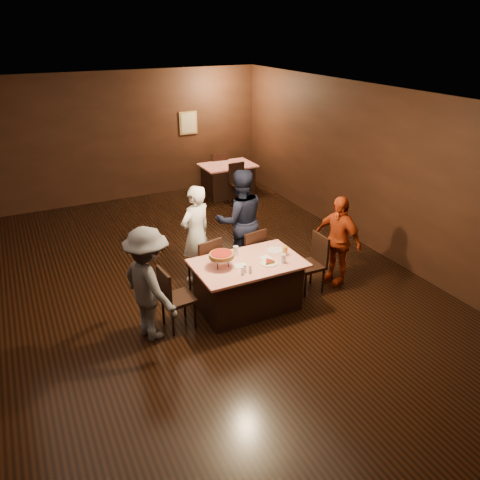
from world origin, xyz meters
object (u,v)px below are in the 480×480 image
object	(u,v)px
diner_navy_hoodie	(240,220)
glass_front_right	(283,259)
chair_end_right	(309,264)
glass_back	(236,250)
diner_white_jacket	(196,234)
plate_empty	(275,250)
chair_far_left	(204,264)
pizza_stand	(222,255)
glass_amber	(285,251)
chair_end_left	(178,297)
chair_back_far	(218,170)
diner_red_shirt	(338,240)
chair_back_near	(240,184)
chair_far_right	(248,254)
back_table	(228,180)
main_table	(248,285)
diner_grey_knit	(149,285)

from	to	relation	value
diner_navy_hoodie	glass_front_right	xyz separation A→B (m)	(-0.03, -1.46, -0.06)
chair_end_right	glass_back	xyz separation A→B (m)	(-1.15, 0.30, 0.37)
glass_back	diner_white_jacket	bearing A→B (deg)	109.62
plate_empty	diner_navy_hoodie	bearing A→B (deg)	93.95
chair_far_left	pizza_stand	size ratio (longest dim) A/B	2.50
diner_white_jacket	glass_amber	xyz separation A→B (m)	(0.96, -1.21, 0.01)
chair_end_left	glass_amber	xyz separation A→B (m)	(1.70, -0.05, 0.37)
diner_navy_hoodie	plate_empty	distance (m)	1.06
chair_back_far	plate_empty	bearing A→B (deg)	81.42
chair_end_right	diner_red_shirt	distance (m)	0.64
glass_amber	chair_far_left	bearing A→B (deg)	141.34
diner_navy_hoodie	glass_amber	size ratio (longest dim) A/B	12.80
diner_navy_hoodie	glass_amber	world-z (taller)	diner_navy_hoodie
glass_front_right	chair_end_left	bearing A→B (deg)	170.84
chair_back_near	diner_white_jacket	distance (m)	3.78
chair_far_right	plate_empty	xyz separation A→B (m)	(0.15, -0.60, 0.30)
chair_back_far	pizza_stand	world-z (taller)	pizza_stand
chair_far_right	glass_back	size ratio (longest dim) A/B	6.79
back_table	pizza_stand	size ratio (longest dim) A/B	3.42
chair_far_left	diner_white_jacket	size ratio (longest dim) A/B	0.57
main_table	chair_back_far	bearing A→B (deg)	70.30
diner_white_jacket	diner_red_shirt	distance (m)	2.31
pizza_stand	diner_grey_knit	bearing A→B (deg)	-174.95
chair_end_right	chair_back_near	distance (m)	4.22
chair_end_right	chair_back_near	bearing A→B (deg)	168.57
chair_back_near	glass_amber	world-z (taller)	chair_back_near
back_table	glass_front_right	world-z (taller)	glass_front_right
chair_far_right	glass_back	world-z (taller)	chair_far_right
chair_back_near	diner_navy_hoodie	xyz separation A→B (m)	(-1.47, -2.93, 0.42)
chair_back_far	glass_amber	world-z (taller)	chair_back_far
chair_far_right	glass_front_right	bearing A→B (deg)	84.21
chair_far_right	glass_front_right	xyz separation A→B (m)	(0.05, -1.00, 0.37)
chair_end_right	glass_front_right	world-z (taller)	chair_end_right
glass_front_right	glass_amber	xyz separation A→B (m)	(0.15, 0.20, 0.00)
chair_end_right	diner_red_shirt	world-z (taller)	diner_red_shirt
chair_end_left	plate_empty	distance (m)	1.68
chair_far_right	diner_white_jacket	world-z (taller)	diner_white_jacket
chair_back_near	diner_red_shirt	xyz separation A→B (m)	(-0.27, -4.07, 0.28)
glass_back	chair_far_left	bearing A→B (deg)	127.87
diner_navy_hoodie	diner_grey_knit	bearing A→B (deg)	42.78
chair_far_right	glass_amber	bearing A→B (deg)	95.39
chair_end_right	pizza_stand	size ratio (longest dim) A/B	2.50
diner_navy_hoodie	glass_back	world-z (taller)	diner_navy_hoodie
glass_amber	chair_back_far	bearing A→B (deg)	76.22
chair_far_left	diner_red_shirt	distance (m)	2.20
diner_white_jacket	diner_grey_knit	bearing A→B (deg)	24.96
chair_back_far	chair_far_right	bearing A→B (deg)	77.95
diner_navy_hoodie	glass_front_right	distance (m)	1.46
diner_red_shirt	plate_empty	world-z (taller)	diner_red_shirt
glass_back	diner_red_shirt	bearing A→B (deg)	-7.97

